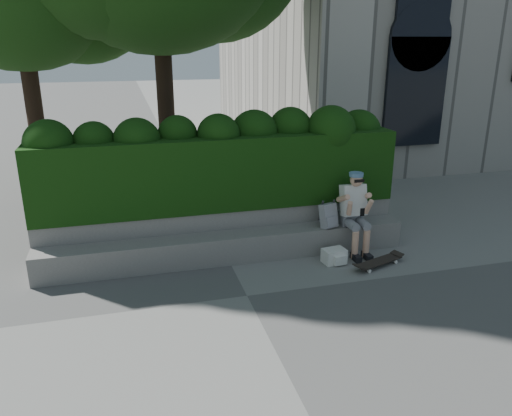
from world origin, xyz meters
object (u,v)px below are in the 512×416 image
object	(u,v)px
person	(354,209)
backpack_ground	(334,256)
backpack_plaid	(329,216)
skateboard	(379,262)

from	to	relation	value
person	backpack_ground	world-z (taller)	person
person	backpack_ground	size ratio (longest dim) A/B	3.84
backpack_plaid	backpack_ground	world-z (taller)	backpack_plaid
skateboard	backpack_ground	bearing A→B (deg)	134.70
skateboard	backpack_plaid	xyz separation A→B (m)	(-0.57, 0.75, 0.58)
person	skateboard	bearing A→B (deg)	-77.22
skateboard	person	bearing A→B (deg)	83.70
skateboard	backpack_plaid	size ratio (longest dim) A/B	2.19
backpack_plaid	backpack_ground	bearing A→B (deg)	-117.26
person	skateboard	distance (m)	0.96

